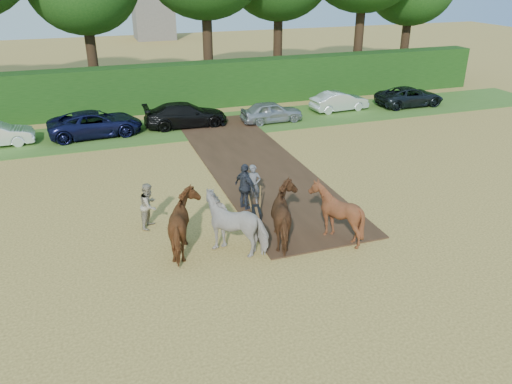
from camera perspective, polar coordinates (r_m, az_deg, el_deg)
name	(u,v)px	position (r m, az deg, el deg)	size (l,w,h in m)	color
ground	(276,236)	(18.02, 2.29, -5.00)	(120.00, 120.00, 0.00)	gold
earth_strip	(253,164)	(24.44, -0.36, 3.26)	(4.50, 17.00, 0.05)	#472D1C
grass_verge	(192,127)	(30.48, -7.33, 7.38)	(50.00, 5.00, 0.03)	#38601E
hedgerow	(176,87)	(34.39, -9.11, 11.79)	(46.00, 1.60, 3.00)	#14380F
spectator_near	(149,205)	(18.63, -12.11, -1.52)	(0.84, 0.66, 1.73)	#B8B191
spectator_far	(245,187)	(19.50, -1.26, 0.56)	(1.12, 0.47, 1.92)	#262933
plough_team	(263,218)	(17.05, 0.78, -2.97)	(6.97, 4.90, 2.03)	brown
parked_cars	(195,116)	(30.43, -6.95, 8.67)	(35.47, 2.86, 1.43)	#A8A9AF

